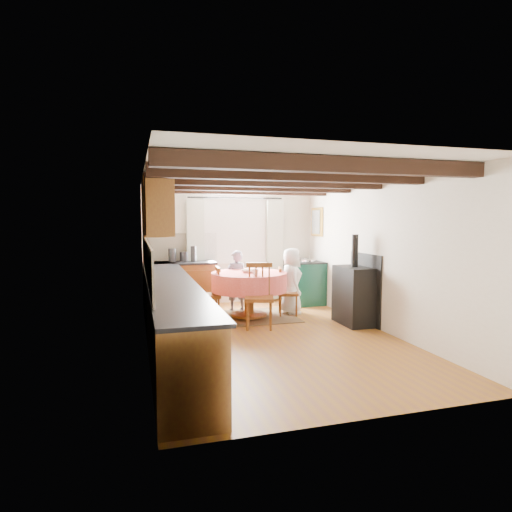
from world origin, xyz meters
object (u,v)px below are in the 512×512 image
object	(u,v)px
chair_left	(209,294)
cast_iron_stove	(354,280)
aga_range	(303,281)
cup	(255,272)
dining_table	(249,295)
child_far	(236,281)
chair_right	(288,291)
child_right	(291,281)
chair_near	(259,296)

from	to	relation	value
chair_left	cast_iron_stove	bearing A→B (deg)	71.15
aga_range	cup	bearing A→B (deg)	-136.61
cup	dining_table	bearing A→B (deg)	91.53
child_far	cup	size ratio (longest dim) A/B	10.39
chair_right	child_right	world-z (taller)	child_right
child_far	child_right	size ratio (longest dim) A/B	0.95
chair_left	chair_near	bearing A→B (deg)	45.87
chair_right	cup	bearing A→B (deg)	131.47
chair_near	cast_iron_stove	size ratio (longest dim) A/B	0.70
dining_table	cast_iron_stove	xyz separation A→B (m)	(1.57, -0.95, 0.35)
cast_iron_stove	child_right	distance (m)	1.28
chair_left	cast_iron_stove	size ratio (longest dim) A/B	0.62
cast_iron_stove	child_far	size ratio (longest dim) A/B	1.30
child_right	aga_range	bearing A→B (deg)	-29.60
child_far	aga_range	bearing A→B (deg)	-171.65
dining_table	child_right	size ratio (longest dim) A/B	1.10
aga_range	cup	distance (m)	2.03
dining_table	child_far	size ratio (longest dim) A/B	1.16
chair_left	aga_range	xyz separation A→B (m)	(2.19, 1.01, -0.01)
chair_right	aga_range	size ratio (longest dim) A/B	0.90
aga_range	chair_right	bearing A→B (deg)	-125.37
chair_near	cup	distance (m)	0.52
dining_table	chair_right	distance (m)	0.73
dining_table	child_far	bearing A→B (deg)	97.88
chair_near	child_right	xyz separation A→B (m)	(0.88, 0.86, 0.08)
dining_table	aga_range	size ratio (longest dim) A/B	1.37
aga_range	child_right	world-z (taller)	child_right
aga_range	child_far	bearing A→B (deg)	-166.79
chair_right	cast_iron_stove	distance (m)	1.28
chair_left	child_right	distance (m)	1.58
chair_left	cup	size ratio (longest dim) A/B	8.37
dining_table	chair_right	xyz separation A→B (m)	(0.73, -0.04, 0.04)
chair_left	aga_range	distance (m)	2.41
aga_range	child_far	size ratio (longest dim) A/B	0.85
chair_left	child_far	world-z (taller)	child_far
dining_table	aga_range	distance (m)	1.76
dining_table	cup	distance (m)	0.59
dining_table	chair_right	bearing A→B (deg)	-3.27
chair_right	child_right	size ratio (longest dim) A/B	0.72
child_far	cup	distance (m)	1.05
chair_left	chair_right	xyz separation A→B (m)	(1.46, -0.03, -0.03)
dining_table	cup	xyz separation A→B (m)	(0.01, -0.38, 0.46)
chair_right	aga_range	bearing A→B (deg)	-19.13
chair_right	child_far	size ratio (longest dim) A/B	0.76
chair_left	chair_right	bearing A→B (deg)	92.25
dining_table	child_far	world-z (taller)	child_far
cup	child_far	bearing A→B (deg)	95.50
aga_range	cast_iron_stove	distance (m)	1.97
chair_left	chair_right	distance (m)	1.46
cast_iron_stove	dining_table	bearing A→B (deg)	148.79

